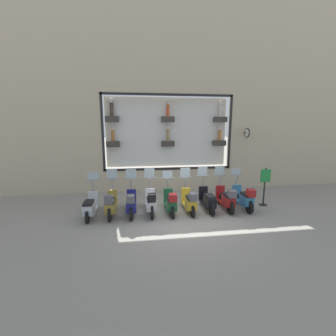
# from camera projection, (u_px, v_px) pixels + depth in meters

# --- Properties ---
(ground_plane) EXTENTS (120.00, 120.00, 0.00)m
(ground_plane) POSITION_uv_depth(u_px,v_px,m) (181.00, 214.00, 8.74)
(ground_plane) COLOR gray
(building_facade) EXTENTS (1.18, 36.00, 10.45)m
(building_facade) POSITION_uv_depth(u_px,v_px,m) (168.00, 86.00, 11.26)
(building_facade) COLOR tan
(building_facade) RESTS_ON ground_plane
(scooter_teal_0) EXTENTS (1.81, 0.61, 1.56)m
(scooter_teal_0) POSITION_uv_depth(u_px,v_px,m) (244.00, 198.00, 9.20)
(scooter_teal_0) COLOR black
(scooter_teal_0) RESTS_ON ground_plane
(scooter_red_1) EXTENTS (1.81, 0.61, 1.69)m
(scooter_red_1) POSITION_uv_depth(u_px,v_px,m) (226.00, 199.00, 9.10)
(scooter_red_1) COLOR black
(scooter_red_1) RESTS_ON ground_plane
(scooter_black_2) EXTENTS (1.81, 0.60, 1.67)m
(scooter_black_2) POSITION_uv_depth(u_px,v_px,m) (208.00, 200.00, 9.06)
(scooter_black_2) COLOR black
(scooter_black_2) RESTS_ON ground_plane
(scooter_yellow_3) EXTENTS (1.79, 0.60, 1.65)m
(scooter_yellow_3) POSITION_uv_depth(u_px,v_px,m) (190.00, 201.00, 8.88)
(scooter_yellow_3) COLOR black
(scooter_yellow_3) RESTS_ON ground_plane
(scooter_green_4) EXTENTS (1.79, 0.60, 1.52)m
(scooter_green_4) POSITION_uv_depth(u_px,v_px,m) (171.00, 202.00, 8.77)
(scooter_green_4) COLOR black
(scooter_green_4) RESTS_ON ground_plane
(scooter_white_5) EXTENTS (1.81, 0.60, 1.66)m
(scooter_white_5) POSITION_uv_depth(u_px,v_px,m) (151.00, 202.00, 8.68)
(scooter_white_5) COLOR black
(scooter_white_5) RESTS_ON ground_plane
(scooter_navy_6) EXTENTS (1.80, 0.61, 1.65)m
(scooter_navy_6) POSITION_uv_depth(u_px,v_px,m) (131.00, 203.00, 8.58)
(scooter_navy_6) COLOR black
(scooter_navy_6) RESTS_ON ground_plane
(scooter_olive_7) EXTENTS (1.80, 0.61, 1.66)m
(scooter_olive_7) POSITION_uv_depth(u_px,v_px,m) (111.00, 204.00, 8.47)
(scooter_olive_7) COLOR black
(scooter_olive_7) RESTS_ON ground_plane
(scooter_silver_8) EXTENTS (1.79, 0.61, 1.56)m
(scooter_silver_8) POSITION_uv_depth(u_px,v_px,m) (90.00, 206.00, 8.43)
(scooter_silver_8) COLOR black
(scooter_silver_8) RESTS_ON ground_plane
(shop_sign_post) EXTENTS (0.36, 0.45, 1.64)m
(shop_sign_post) POSITION_uv_depth(u_px,v_px,m) (265.00, 185.00, 9.59)
(shop_sign_post) COLOR #232326
(shop_sign_post) RESTS_ON ground_plane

